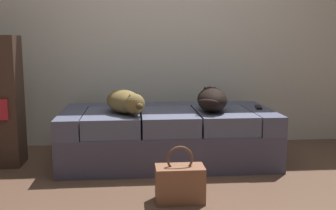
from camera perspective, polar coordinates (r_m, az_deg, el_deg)
back_wall at (r=4.16m, az=-0.95°, el=13.83°), size 6.40×0.10×2.80m
couch at (r=3.55m, az=-0.07°, el=-4.38°), size 1.82×0.90×0.46m
dog_tan at (r=3.32m, az=-6.04°, el=0.47°), size 0.41×0.54×0.19m
dog_dark at (r=3.46m, az=6.19°, el=0.87°), size 0.30×0.60×0.20m
tv_remote at (r=3.65m, az=12.68°, el=-0.33°), size 0.07×0.16×0.02m
handbag at (r=2.70m, az=1.78°, el=-11.00°), size 0.32×0.18×0.38m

